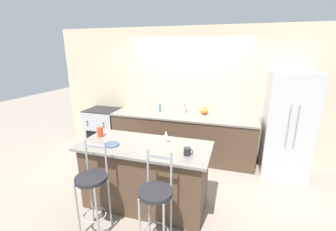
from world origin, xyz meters
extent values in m
plane|color=gray|center=(0.00, 0.00, 0.00)|extent=(18.00, 18.00, 0.00)
cube|color=beige|center=(0.00, 0.73, 1.35)|extent=(6.00, 0.07, 2.70)
cube|color=#4C3828|center=(0.00, 0.39, 0.45)|extent=(2.95, 0.68, 0.90)
cube|color=gray|center=(0.00, 0.39, 0.92)|extent=(2.99, 0.71, 0.03)
cube|color=black|center=(0.00, 0.39, 0.93)|extent=(0.56, 0.36, 0.01)
cylinder|color=#ADAFB5|center=(0.00, 0.61, 1.04)|extent=(0.02, 0.02, 0.22)
cylinder|color=#ADAFB5|center=(0.00, 0.55, 1.14)|extent=(0.02, 0.12, 0.02)
cube|color=#4C3828|center=(-0.15, -1.29, 0.46)|extent=(1.72, 0.72, 0.92)
cube|color=gray|center=(-0.15, -1.29, 0.94)|extent=(1.84, 0.84, 0.03)
cube|color=#BCBCC1|center=(1.95, 0.33, 0.94)|extent=(0.76, 0.76, 1.89)
cylinder|color=#939399|center=(1.88, -0.06, 1.04)|extent=(0.02, 0.02, 0.72)
cylinder|color=#939399|center=(2.01, -0.06, 1.04)|extent=(0.02, 0.02, 0.72)
cube|color=#ADAFB5|center=(-1.89, 0.39, 0.45)|extent=(0.74, 0.64, 0.90)
cube|color=black|center=(-1.89, 0.07, 0.34)|extent=(0.53, 0.01, 0.29)
cube|color=black|center=(-1.89, 0.39, 0.91)|extent=(0.74, 0.64, 0.02)
cylinder|color=black|center=(-2.10, 0.06, 0.70)|extent=(0.03, 0.02, 0.03)
cylinder|color=black|center=(-1.68, 0.06, 0.70)|extent=(0.03, 0.02, 0.03)
cylinder|color=black|center=(-2.10, 0.06, 0.63)|extent=(0.03, 0.02, 0.03)
cylinder|color=black|center=(-1.68, 0.06, 0.63)|extent=(0.03, 0.02, 0.03)
cylinder|color=#99999E|center=(-0.70, -2.10, 0.37)|extent=(0.02, 0.02, 0.73)
cylinder|color=#99999E|center=(-0.42, -2.10, 0.37)|extent=(0.02, 0.02, 0.73)
cylinder|color=#99999E|center=(-0.70, -1.82, 0.37)|extent=(0.02, 0.02, 0.73)
cylinder|color=#99999E|center=(-0.42, -1.82, 0.37)|extent=(0.02, 0.02, 0.73)
torus|color=#99999E|center=(-0.56, -1.96, 0.23)|extent=(0.29, 0.29, 0.02)
cylinder|color=#232326|center=(-0.56, -1.96, 0.75)|extent=(0.38, 0.38, 0.04)
cylinder|color=#99999E|center=(-0.70, -1.82, 0.98)|extent=(0.02, 0.02, 0.41)
cylinder|color=#99999E|center=(-0.42, -1.82, 0.98)|extent=(0.02, 0.02, 0.41)
cube|color=#99999E|center=(-0.56, -1.82, 1.11)|extent=(0.27, 0.02, 0.04)
cylinder|color=#99999E|center=(0.13, -2.13, 0.37)|extent=(0.02, 0.02, 0.73)
cylinder|color=#99999E|center=(0.13, -1.85, 0.37)|extent=(0.02, 0.02, 0.73)
cylinder|color=#99999E|center=(0.41, -1.85, 0.37)|extent=(0.02, 0.02, 0.73)
torus|color=#99999E|center=(0.27, -1.99, 0.23)|extent=(0.29, 0.29, 0.02)
cylinder|color=#232326|center=(0.27, -1.99, 0.75)|extent=(0.38, 0.38, 0.04)
cylinder|color=#99999E|center=(0.13, -1.85, 0.98)|extent=(0.02, 0.02, 0.41)
cylinder|color=#99999E|center=(0.41, -1.85, 0.98)|extent=(0.02, 0.02, 0.41)
cube|color=#99999E|center=(0.27, -1.85, 1.11)|extent=(0.27, 0.02, 0.04)
cylinder|color=#425170|center=(-0.58, -1.43, 0.97)|extent=(0.21, 0.21, 0.01)
torus|color=#425170|center=(-0.58, -1.43, 0.97)|extent=(0.21, 0.21, 0.01)
cylinder|color=white|center=(0.12, -1.13, 0.96)|extent=(0.06, 0.06, 0.00)
cylinder|color=white|center=(0.12, -1.13, 1.01)|extent=(0.01, 0.01, 0.08)
cone|color=white|center=(0.12, -1.13, 1.10)|extent=(0.07, 0.07, 0.10)
cylinder|color=#232326|center=(0.49, -1.42, 1.01)|extent=(0.09, 0.09, 0.10)
torus|color=#232326|center=(0.54, -1.42, 1.01)|extent=(0.06, 0.01, 0.06)
cylinder|color=red|center=(-0.91, -1.19, 1.03)|extent=(0.09, 0.09, 0.15)
ellipsoid|color=orange|center=(0.42, 0.61, 0.99)|extent=(0.15, 0.15, 0.12)
cylinder|color=brown|center=(0.42, 0.61, 1.07)|extent=(0.02, 0.02, 0.02)
cylinder|color=teal|center=(-0.55, 0.55, 1.01)|extent=(0.05, 0.05, 0.14)
cylinder|color=black|center=(-0.55, 0.55, 1.10)|extent=(0.02, 0.02, 0.04)
camera|label=1|loc=(1.01, -3.96, 2.23)|focal=24.00mm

